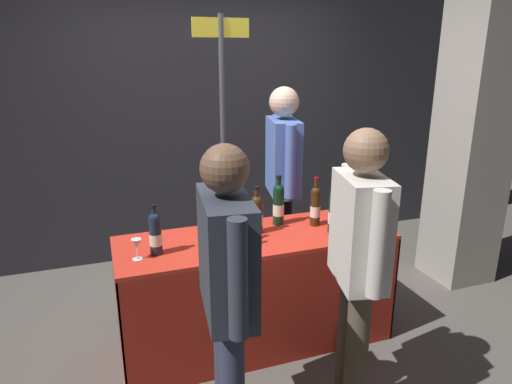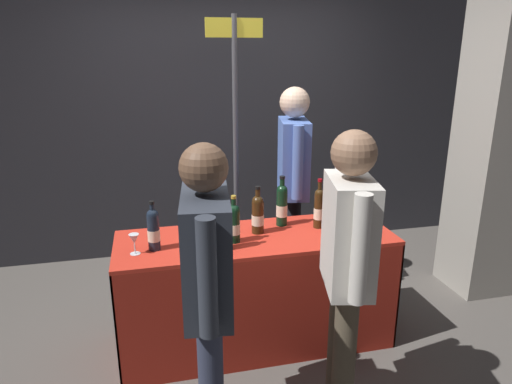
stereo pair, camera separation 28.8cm
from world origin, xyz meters
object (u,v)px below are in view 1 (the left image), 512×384
Objects in this scene: featured_wine_bottle at (257,213)px; display_bottle_0 at (235,224)px; tasting_table at (256,271)px; wine_glass_near_vendor at (137,245)px; concrete_pillar at (482,68)px; taster_foreground_right at (227,278)px; booth_signpost at (223,132)px; vendor_presenter at (283,172)px.

display_bottle_0 is at bearing -147.58° from featured_wine_bottle.
wine_glass_near_vendor is at bearing -172.55° from tasting_table.
featured_wine_bottle reaches higher than wine_glass_near_vendor.
concrete_pillar is 2.37m from display_bottle_0.
tasting_table is 0.41m from display_bottle_0.
booth_signpost is at bearing -8.30° from taster_foreground_right.
vendor_presenter is 1.68m from taster_foreground_right.
featured_wine_bottle is at bearing 11.30° from wine_glass_near_vendor.
wine_glass_near_vendor is at bearing -171.08° from concrete_pillar.
vendor_presenter is 1.07× the size of taster_foreground_right.
display_bottle_0 is at bearing -169.73° from concrete_pillar.
concrete_pillar reaches higher than booth_signpost.
display_bottle_0 is at bearing -12.93° from taster_foreground_right.
wine_glass_near_vendor is 0.06× the size of booth_signpost.
display_bottle_0 is 0.20× the size of taster_foreground_right.
tasting_table is 0.98m from taster_foreground_right.
concrete_pillar is 2.19m from featured_wine_bottle.
vendor_presenter is at bearing -41.20° from booth_signpost.
taster_foreground_right is at bearing -109.71° from display_bottle_0.
concrete_pillar is at bearing 10.27° from display_bottle_0.
concrete_pillar is at bearing -18.72° from booth_signpost.
vendor_presenter is at bearing 54.15° from featured_wine_bottle.
featured_wine_bottle is at bearing -24.49° from vendor_presenter.
featured_wine_bottle is 0.14× the size of booth_signpost.
concrete_pillar reaches higher than wine_glass_near_vendor.
wine_glass_near_vendor is 0.08× the size of taster_foreground_right.
featured_wine_bottle is 0.80m from wine_glass_near_vendor.
vendor_presenter is (0.43, 0.59, 0.10)m from featured_wine_bottle.
taster_foreground_right is at bearing -19.84° from vendor_presenter.
booth_signpost is (0.04, 0.94, 0.38)m from featured_wine_bottle.
concrete_pillar is 28.70× the size of wine_glass_near_vendor.
featured_wine_bottle reaches higher than tasting_table.
display_bottle_0 is 2.43× the size of wine_glass_near_vendor.
wine_glass_near_vendor is 1.43m from booth_signpost.
featured_wine_bottle is 1.01m from booth_signpost.
booth_signpost reaches higher than tasting_table.
tasting_table is 0.39m from featured_wine_bottle.
concrete_pillar is 2.15× the size of vendor_presenter.
tasting_table is 0.81× the size of booth_signpost.
wine_glass_near_vendor is at bearing -46.88° from vendor_presenter.
display_bottle_0 is 0.14× the size of booth_signpost.
featured_wine_bottle reaches higher than display_bottle_0.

